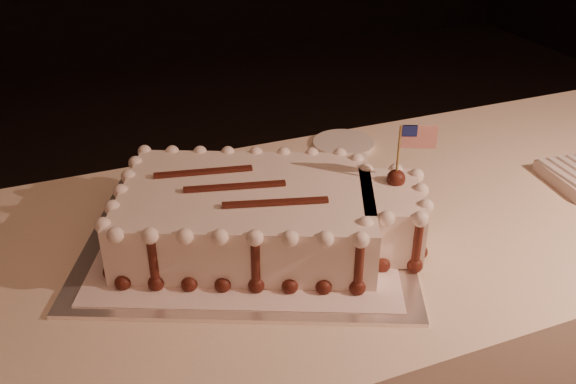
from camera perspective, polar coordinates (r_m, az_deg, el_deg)
name	(u,v)px	position (r m, az deg, el deg)	size (l,w,h in m)	color
banquet_table	(352,356)	(1.53, 5.68, -14.27)	(2.40, 0.80, 0.75)	#FFE4C5
cake_board	(249,241)	(1.22, -3.50, -4.39)	(0.61, 0.46, 0.01)	white
doily	(249,239)	(1.22, -3.51, -4.19)	(0.54, 0.41, 0.00)	white
sheet_cake	(265,214)	(1.18, -2.03, -2.00)	(0.60, 0.47, 0.23)	white
side_plate	(343,144)	(1.59, 4.96, 4.30)	(0.15, 0.15, 0.01)	white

